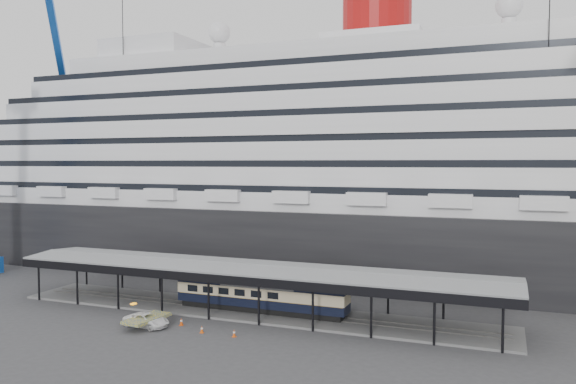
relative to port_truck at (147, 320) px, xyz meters
The scene contains 8 objects.
ground 8.29m from the port_truck, 26.48° to the left, with size 200.00×200.00×0.00m, color #38383B.
cruise_ship 40.51m from the port_truck, 78.22° to the left, with size 130.00×30.00×43.90m.
platform_canopy 11.53m from the port_truck, 49.59° to the left, with size 56.00×9.18×5.30m.
port_truck is the anchor object (origin of this frame).
pullman_carriage 12.40m from the port_truck, 44.96° to the left, with size 19.57×2.75×19.20m.
traffic_cone_left 3.43m from the port_truck, 29.09° to the left, with size 0.48×0.48×0.79m.
traffic_cone_mid 6.21m from the port_truck, ahead, with size 0.41×0.41×0.72m.
traffic_cone_right 9.68m from the port_truck, ahead, with size 0.47×0.47×0.72m.
Camera 1 is at (25.93, -50.34, 16.48)m, focal length 35.00 mm.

